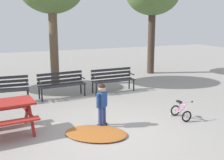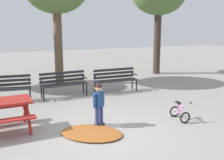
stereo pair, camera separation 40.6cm
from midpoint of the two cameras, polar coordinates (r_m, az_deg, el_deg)
ground at (r=6.73m, az=-0.15°, el=-10.79°), size 36.00×36.00×0.00m
park_bench_far_left at (r=9.57m, az=-19.78°, el=-1.27°), size 1.63×0.57×0.85m
park_bench_left at (r=9.77m, az=-8.68°, el=-0.41°), size 1.63×0.58×0.85m
park_bench_right at (r=10.29m, az=1.78°, el=0.38°), size 1.61×0.49×0.85m
child_standing at (r=6.95m, az=-1.02°, el=-4.34°), size 0.35×0.28×1.10m
kids_bicycle at (r=7.76m, az=15.08°, el=-6.44°), size 0.39×0.57×0.54m
leaf_pile at (r=6.66m, az=-2.38°, el=-10.73°), size 1.79×1.70×0.07m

